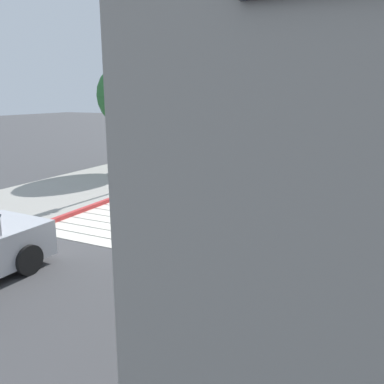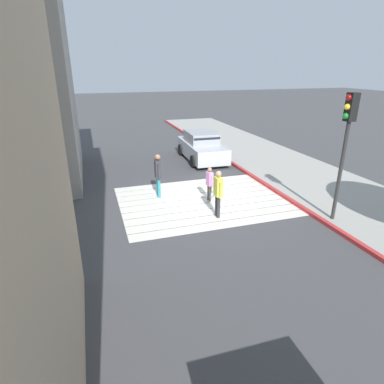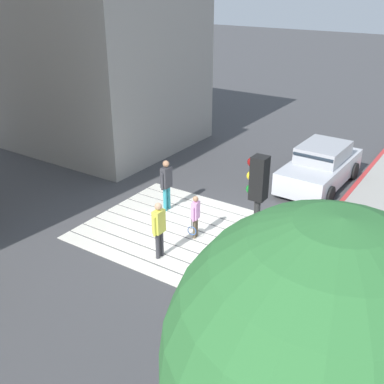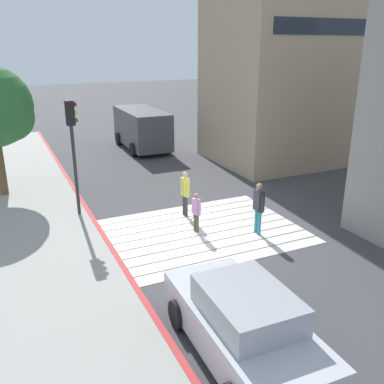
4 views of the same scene
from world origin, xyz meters
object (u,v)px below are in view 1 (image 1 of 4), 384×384
Objects in this scene: street_tree at (131,97)px; pedestrian_adult_lead at (195,182)px; traffic_light_corner at (130,114)px; pedestrian_adult_trailing at (208,203)px; pedestrian_child_with_racket at (167,197)px; van_down_street at (316,142)px.

street_tree reaches higher than pedestrian_adult_lead.
street_tree is 8.24m from pedestrian_adult_lead.
pedestrian_adult_trailing is (5.13, -4.02, -2.00)m from traffic_light_corner.
pedestrian_child_with_racket is (3.32, -3.01, -2.26)m from traffic_light_corner.
pedestrian_adult_trailing is at bearing -91.86° from van_down_street.
pedestrian_adult_trailing reaches higher than pedestrian_child_with_racket.
street_tree is at bearing 134.65° from pedestrian_adult_trailing.
van_down_street is 13.30m from pedestrian_adult_trailing.
traffic_light_corner is at bearing -56.52° from street_tree.
pedestrian_child_with_racket is (-1.80, 1.01, -0.26)m from pedestrian_adult_trailing.
van_down_street is 10.04m from street_tree.
street_tree reaches higher than pedestrian_adult_trailing.
van_down_street is 0.98× the size of street_tree.
van_down_street is 1.23× the size of traffic_light_corner.
van_down_street is 11.01m from pedestrian_adult_lead.
van_down_street is 10.95m from traffic_light_corner.
pedestrian_adult_trailing is (7.47, -7.56, -2.59)m from street_tree.
street_tree is 3.87× the size of pedestrian_child_with_racket.
van_down_street is 3.09× the size of pedestrian_adult_lead.
traffic_light_corner is 2.38× the size of pedestrian_adult_trailing.
traffic_light_corner reaches higher than pedestrian_child_with_racket.
street_tree is 2.99× the size of pedestrian_adult_trailing.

